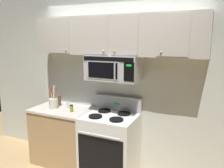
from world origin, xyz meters
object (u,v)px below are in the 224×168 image
(utensil_crock_cream, at_px, (53,103))
(salt_shaker, at_px, (68,105))
(over_range_microwave, at_px, (113,68))
(spice_jar, at_px, (71,108))
(stove_range, at_px, (110,144))
(pepper_mill, at_px, (59,100))

(utensil_crock_cream, bearing_deg, salt_shaker, 25.32)
(over_range_microwave, relative_size, salt_shaker, 7.60)
(spice_jar, bearing_deg, over_range_microwave, 18.44)
(over_range_microwave, xyz_separation_m, salt_shaker, (-0.75, -0.08, -0.63))
(stove_range, xyz_separation_m, spice_jar, (-0.60, -0.08, 0.49))
(spice_jar, bearing_deg, utensil_crock_cream, 175.87)
(stove_range, bearing_deg, salt_shaker, 176.87)
(stove_range, distance_m, salt_shaker, 0.89)
(stove_range, relative_size, salt_shaker, 11.20)
(pepper_mill, bearing_deg, stove_range, -7.19)
(utensil_crock_cream, bearing_deg, stove_range, 3.47)
(salt_shaker, bearing_deg, stove_range, -3.13)
(stove_range, xyz_separation_m, utensil_crock_cream, (-0.96, -0.06, 0.53))
(stove_range, relative_size, pepper_mill, 6.48)
(over_range_microwave, relative_size, spice_jar, 6.86)
(stove_range, bearing_deg, over_range_microwave, 90.14)
(stove_range, distance_m, over_range_microwave, 1.11)
(over_range_microwave, distance_m, pepper_mill, 1.14)
(stove_range, height_order, salt_shaker, stove_range)
(salt_shaker, relative_size, pepper_mill, 0.58)
(stove_range, xyz_separation_m, pepper_mill, (-0.98, 0.12, 0.52))
(over_range_microwave, xyz_separation_m, utensil_crock_cream, (-0.96, -0.17, -0.58))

